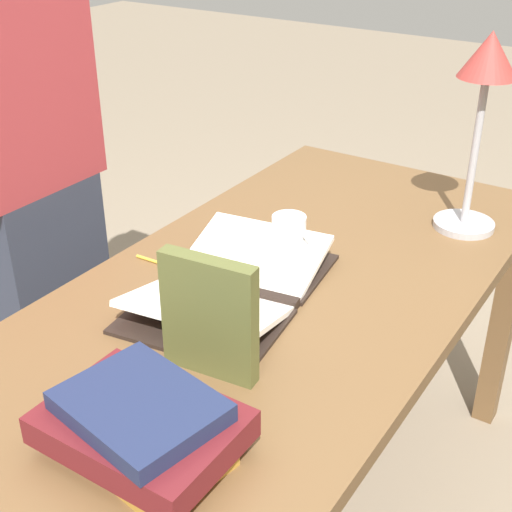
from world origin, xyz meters
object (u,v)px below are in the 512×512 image
object	(u,v)px
open_book	(231,285)
book_stack_tall	(142,426)
reading_lamp	(484,89)
pencil	(168,266)
coffee_mug	(289,238)
book_standing_upright	(209,317)
person_reader	(25,175)

from	to	relation	value
open_book	book_stack_tall	distance (m)	0.47
open_book	reading_lamp	distance (m)	0.70
reading_lamp	pencil	xyz separation A→B (m)	(0.54, -0.47, -0.33)
book_stack_tall	coffee_mug	bearing A→B (deg)	-168.65
book_standing_upright	person_reader	size ratio (longest dim) A/B	0.13
book_stack_tall	reading_lamp	distance (m)	1.04
book_stack_tall	book_standing_upright	bearing A→B (deg)	-170.97
coffee_mug	book_stack_tall	bearing A→B (deg)	11.35
open_book	person_reader	world-z (taller)	person_reader
book_standing_upright	reading_lamp	distance (m)	0.83
book_stack_tall	reading_lamp	size ratio (longest dim) A/B	0.61
reading_lamp	coffee_mug	size ratio (longest dim) A/B	4.31
book_stack_tall	reading_lamp	world-z (taller)	reading_lamp
open_book	person_reader	xyz separation A→B (m)	(-0.04, -0.64, 0.08)
coffee_mug	pencil	bearing A→B (deg)	-48.59
coffee_mug	pencil	distance (m)	0.27
open_book	book_standing_upright	world-z (taller)	book_standing_upright
book_standing_upright	coffee_mug	bearing A→B (deg)	-173.59
pencil	book_stack_tall	bearing A→B (deg)	35.74
coffee_mug	reading_lamp	bearing A→B (deg)	143.20
pencil	open_book	bearing A→B (deg)	85.91
open_book	book_standing_upright	size ratio (longest dim) A/B	2.28
book_standing_upright	coffee_mug	size ratio (longest dim) A/B	2.05
coffee_mug	person_reader	bearing A→B (deg)	-77.55
book_stack_tall	person_reader	bearing A→B (deg)	-121.41
open_book	pencil	size ratio (longest dim) A/B	2.95
book_stack_tall	person_reader	xyz separation A→B (m)	(-0.48, -0.79, 0.05)
reading_lamp	coffee_mug	distance (m)	0.53
book_stack_tall	person_reader	size ratio (longest dim) A/B	0.17
open_book	person_reader	size ratio (longest dim) A/B	0.30
open_book	person_reader	bearing A→B (deg)	-101.79
open_book	reading_lamp	xyz separation A→B (m)	(-0.55, 0.29, 0.31)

